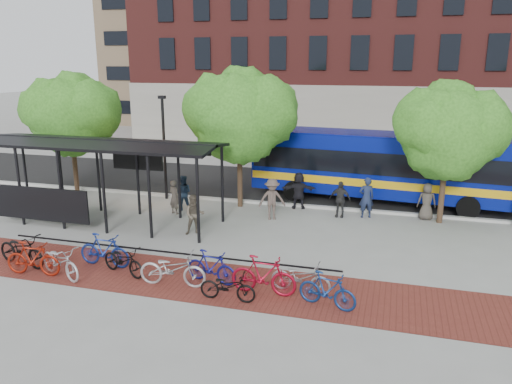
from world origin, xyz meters
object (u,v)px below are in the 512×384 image
(lamp_post_left, at_px, (164,145))
(bike_1, at_px, (33,259))
(bike_0, at_px, (22,250))
(pedestrian_1, at_px, (174,197))
(bike_9, at_px, (264,275))
(tree_b, at_px, (242,112))
(pedestrian_7, at_px, (366,198))
(pedestrian_2, at_px, (183,193))
(pedestrian_3, at_px, (272,199))
(pedestrian_4, at_px, (340,199))
(bike_8, at_px, (228,286))
(pedestrian_5, at_px, (299,190))
(pedestrian_8, at_px, (195,215))
(pedestrian_6, at_px, (427,202))
(bike_4, at_px, (123,260))
(bike_7, at_px, (211,267))
(tree_a, at_px, (72,112))
(bike_3, at_px, (104,250))
(bike_6, at_px, (173,269))
(bike_11, at_px, (327,290))
(bus_shelter, at_px, (96,153))
(bus, at_px, (382,163))
(bike_10, at_px, (301,277))
(bike_2, at_px, (60,261))

(lamp_post_left, height_order, bike_1, lamp_post_left)
(bike_0, bearing_deg, pedestrian_1, -7.14)
(lamp_post_left, xyz_separation_m, bike_9, (7.50, -8.96, -2.15))
(tree_b, distance_m, pedestrian_7, 6.79)
(pedestrian_1, bearing_deg, pedestrian_7, -145.28)
(lamp_post_left, bearing_deg, pedestrian_2, -44.22)
(pedestrian_3, bearing_deg, pedestrian_4, -1.12)
(bike_8, bearing_deg, pedestrian_7, -20.18)
(lamp_post_left, xyz_separation_m, pedestrian_5, (6.75, 0.13, -1.88))
(pedestrian_8, bearing_deg, pedestrian_6, 3.89)
(bike_4, relative_size, bike_7, 1.05)
(pedestrian_5, bearing_deg, bike_8, 77.57)
(bike_1, relative_size, bike_9, 0.95)
(pedestrian_3, distance_m, pedestrian_5, 2.11)
(tree_a, distance_m, bike_3, 11.20)
(bike_6, bearing_deg, bike_7, -68.00)
(bike_4, relative_size, pedestrian_4, 1.13)
(bike_7, xyz_separation_m, pedestrian_4, (3.03, 7.97, 0.29))
(lamp_post_left, xyz_separation_m, bike_11, (9.43, -9.25, -2.23))
(pedestrian_4, bearing_deg, bike_11, -79.82)
(bus_shelter, bearing_deg, pedestrian_4, 19.02)
(bike_9, distance_m, pedestrian_2, 9.42)
(bike_6, bearing_deg, lamp_post_left, 22.00)
(bike_1, xyz_separation_m, pedestrian_1, (1.51, 7.44, 0.21))
(bus, xyz_separation_m, pedestrian_7, (-0.47, -2.80, -1.03))
(pedestrian_6, relative_size, pedestrian_7, 0.90)
(lamp_post_left, relative_size, pedestrian_6, 3.14)
(bus_shelter, bearing_deg, bike_11, -26.10)
(bike_0, bearing_deg, bike_8, -81.59)
(tree_a, distance_m, bike_6, 13.60)
(bus_shelter, relative_size, bike_10, 5.77)
(bike_2, bearing_deg, bus_shelter, 43.24)
(bike_4, bearing_deg, bike_7, -66.55)
(tree_a, relative_size, bike_4, 3.36)
(bike_2, height_order, pedestrian_7, pedestrian_7)
(bike_8, bearing_deg, bike_4, 77.47)
(bike_9, height_order, bike_11, bike_9)
(bike_7, relative_size, bike_9, 0.88)
(pedestrian_8, bearing_deg, tree_a, 129.26)
(bus, bearing_deg, bike_8, -101.90)
(bike_7, bearing_deg, bike_8, -128.01)
(pedestrian_5, bearing_deg, pedestrian_3, 56.18)
(pedestrian_3, height_order, pedestrian_4, pedestrian_3)
(bike_10, height_order, pedestrian_1, pedestrian_1)
(bike_0, distance_m, bike_8, 7.56)
(pedestrian_2, bearing_deg, bike_10, 118.91)
(bike_10, bearing_deg, bike_1, 102.60)
(bike_3, height_order, bike_9, bike_9)
(bus, bearing_deg, bike_9, -98.75)
(pedestrian_6, bearing_deg, pedestrian_1, 9.59)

